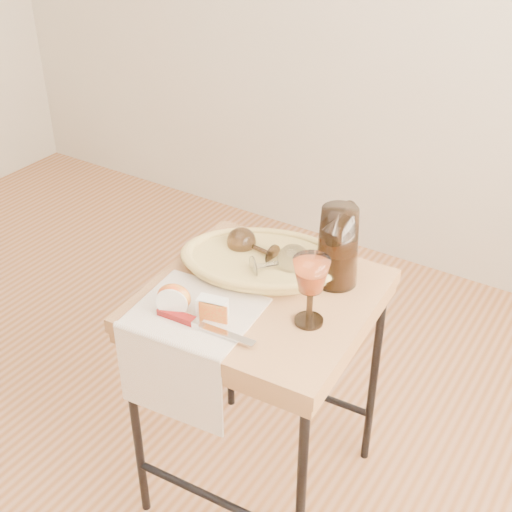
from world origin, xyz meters
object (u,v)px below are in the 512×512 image
Objects in this scene: table_knife at (201,324)px; bread_basket at (262,263)px; tea_towel at (196,312)px; wine_goblet at (310,291)px; apple_half at (174,298)px; pitcher at (338,246)px; side_table at (260,396)px; goblet_lying_a at (255,247)px; goblet_lying_b at (276,263)px.

bread_basket is at bearing 89.10° from table_knife.
tea_towel is 1.61× the size of wine_goblet.
tea_towel is 0.06m from apple_half.
table_knife is at bearing -104.93° from pitcher.
side_table is 0.39m from tea_towel.
pitcher reaches higher than bread_basket.
goblet_lying_a is 0.93× the size of goblet_lying_b.
bread_basket is 1.51× the size of pitcher.
bread_basket is (-0.05, 0.09, 0.37)m from side_table.
table_knife is at bearing -100.96° from side_table.
table_knife is (-0.19, -0.16, -0.07)m from wine_goblet.
goblet_lying_b is at bearing 61.28° from tea_towel.
side_table is 0.46m from wine_goblet.
goblet_lying_b is (0.09, 0.22, 0.05)m from tea_towel.
table_knife is at bearing -148.95° from goblet_lying_b.
tea_towel is at bearing 6.96° from apple_half.
side_table is at bearing 75.43° from table_knife.
pitcher is (0.13, 0.15, 0.45)m from side_table.
tea_towel is at bearing 96.28° from goblet_lying_a.
goblet_lying_a reaches higher than bread_basket.
goblet_lying_a is 1.55× the size of apple_half.
goblet_lying_b is at bearing -44.29° from bread_basket.
tea_towel is 1.14× the size of pitcher.
pitcher is at bearing -4.91° from bread_basket.
apple_half is (-0.29, -0.14, -0.04)m from wine_goblet.
goblet_lying_b is 0.28m from apple_half.
side_table is at bearing -120.44° from pitcher.
tea_towel is at bearing -162.70° from goblet_lying_b.
apple_half is at bearing -117.47° from pitcher.
wine_goblet is (0.15, -0.10, 0.03)m from goblet_lying_b.
goblet_lying_b reaches higher than apple_half.
tea_towel is at bearing -114.89° from pitcher.
wine_goblet is (0.02, -0.18, -0.02)m from pitcher.
table_knife is (0.05, -0.30, -0.04)m from goblet_lying_a.
goblet_lying_b is (0.00, 0.07, 0.40)m from side_table.
bread_basket is 0.28m from apple_half.
goblet_lying_b is at bearing 77.13° from table_knife.
pitcher reaches higher than table_knife.
pitcher is 3.04× the size of apple_half.
side_table is 0.41m from table_knife.
wine_goblet is (0.24, -0.14, 0.04)m from goblet_lying_a.
apple_half is at bearing 87.88° from goblet_lying_a.
goblet_lying_a is at bearing 128.65° from side_table.
table_knife is (0.05, -0.04, 0.01)m from tea_towel.
side_table is at bearing 54.17° from tea_towel.
side_table is 0.45m from apple_half.
tea_towel is 0.07m from table_knife.
bread_basket is 0.07m from goblet_lying_b.
bread_basket is 0.05m from goblet_lying_a.
goblet_lying_b is 0.55× the size of pitcher.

